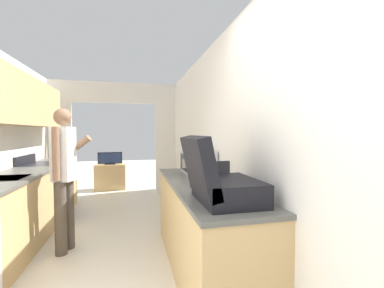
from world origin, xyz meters
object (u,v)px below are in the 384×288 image
(microwave, at_px, (198,162))
(tv_cabinet, at_px, (110,177))
(knife, at_px, (59,159))
(suitcase, at_px, (218,182))
(book_stack, at_px, (204,180))
(television, at_px, (110,158))
(range_oven, at_px, (46,190))
(person, at_px, (64,175))

(microwave, bearing_deg, tv_cabinet, 110.30)
(knife, bearing_deg, suitcase, -15.33)
(microwave, height_order, book_stack, microwave)
(suitcase, bearing_deg, tv_cabinet, 103.09)
(book_stack, bearing_deg, tv_cabinet, 106.13)
(book_stack, distance_m, television, 4.32)
(range_oven, bearing_deg, tv_cabinet, 66.67)
(range_oven, bearing_deg, microwave, -35.59)
(television, bearing_deg, knife, -120.32)
(book_stack, bearing_deg, person, 150.25)
(range_oven, distance_m, microwave, 2.73)
(book_stack, distance_m, knife, 3.43)
(range_oven, relative_size, microwave, 2.03)
(range_oven, distance_m, book_stack, 3.05)
(person, bearing_deg, television, 11.61)
(range_oven, bearing_deg, suitcase, -55.15)
(range_oven, height_order, person, person)
(range_oven, relative_size, person, 0.62)
(knife, bearing_deg, range_oven, -50.65)
(microwave, height_order, television, microwave)
(range_oven, bearing_deg, person, -66.19)
(tv_cabinet, distance_m, knife, 1.72)
(range_oven, height_order, tv_cabinet, range_oven)
(tv_cabinet, xyz_separation_m, knife, (-0.79, -1.40, 0.60))
(book_stack, xyz_separation_m, television, (-1.21, 4.14, -0.18))
(tv_cabinet, bearing_deg, television, -90.00)
(tv_cabinet, distance_m, television, 0.46)
(television, xyz_separation_m, knife, (-0.79, -1.36, 0.14))
(person, distance_m, knife, 2.01)
(range_oven, bearing_deg, television, 66.22)
(person, height_order, microwave, person)
(range_oven, xyz_separation_m, microwave, (2.17, -1.55, 0.58))
(range_oven, height_order, suitcase, suitcase)
(tv_cabinet, height_order, television, television)
(tv_cabinet, height_order, knife, knife)
(suitcase, distance_m, book_stack, 0.67)
(person, distance_m, microwave, 1.59)
(person, height_order, suitcase, person)
(tv_cabinet, bearing_deg, microwave, -69.70)
(suitcase, bearing_deg, microwave, 81.84)
(microwave, bearing_deg, knife, 134.53)
(range_oven, distance_m, person, 1.55)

